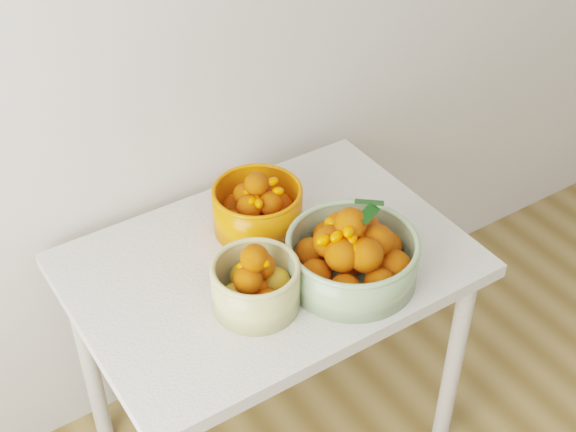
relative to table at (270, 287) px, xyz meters
The scene contains 4 objects.
table is the anchor object (origin of this frame).
bowl_cream 0.23m from the table, 133.01° to the right, with size 0.26×0.26×0.18m.
bowl_green 0.27m from the table, 50.10° to the right, with size 0.39×0.39×0.21m.
bowl_orange 0.21m from the table, 70.65° to the left, with size 0.30×0.30×0.17m.
Camera 1 is at (-1.00, 0.28, 2.13)m, focal length 50.00 mm.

